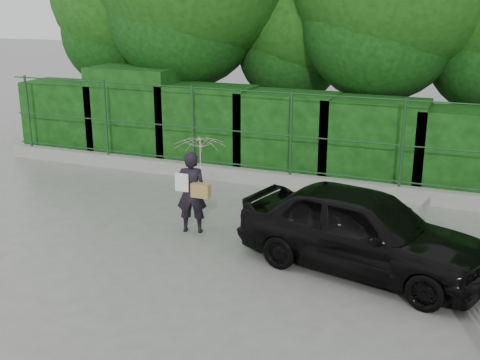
% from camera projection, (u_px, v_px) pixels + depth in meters
% --- Properties ---
extents(ground, '(80.00, 80.00, 0.00)m').
position_uv_depth(ground, '(177.00, 268.00, 9.17)').
color(ground, gray).
extents(kerb, '(14.00, 0.25, 0.30)m').
position_uv_depth(kerb, '(272.00, 179.00, 13.12)').
color(kerb, '#9E9E99').
rests_on(kerb, ground).
extents(fence, '(14.13, 0.06, 1.80)m').
position_uv_depth(fence, '(283.00, 133.00, 12.73)').
color(fence, '#1A4220').
rests_on(fence, kerb).
extents(hedge, '(14.20, 1.20, 2.30)m').
position_uv_depth(hedge, '(283.00, 132.00, 13.80)').
color(hedge, black).
rests_on(hedge, ground).
extents(woman, '(0.89, 0.90, 1.72)m').
position_uv_depth(woman, '(197.00, 170.00, 10.27)').
color(woman, black).
rests_on(woman, ground).
extents(car, '(4.02, 2.36, 1.29)m').
position_uv_depth(car, '(362.00, 230.00, 8.95)').
color(car, black).
rests_on(car, ground).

